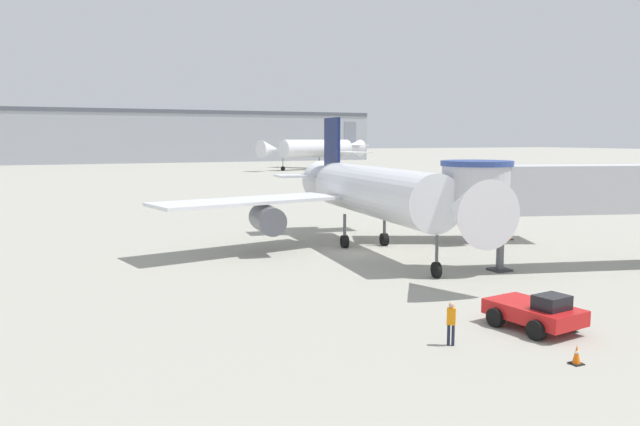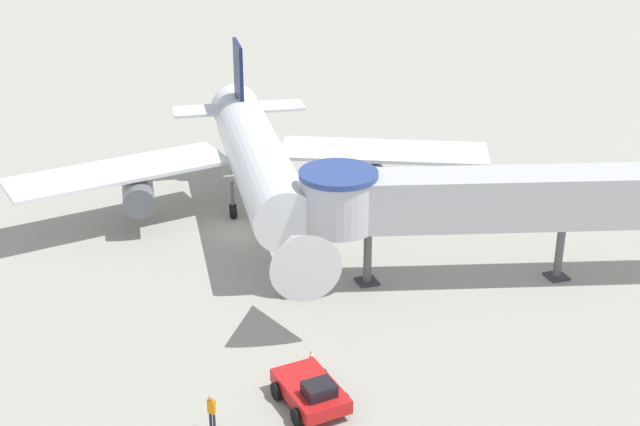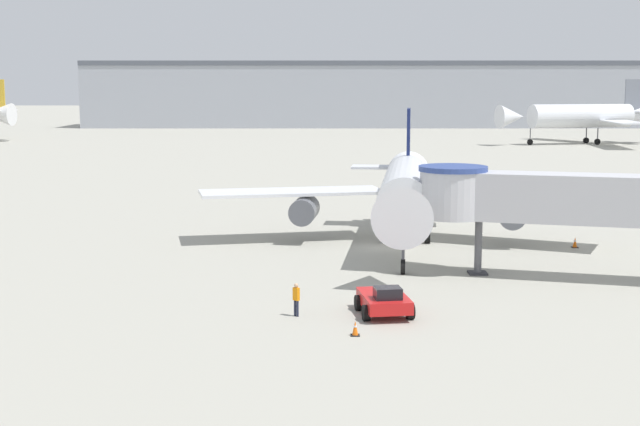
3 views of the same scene
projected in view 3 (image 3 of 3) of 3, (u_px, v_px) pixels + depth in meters
ground_plane at (384, 248)px, 61.87m from camera, size 800.00×800.00×0.00m
main_airplane at (406, 190)px, 61.71m from camera, size 30.26×25.88×9.38m
jet_bridge at (584, 199)px, 51.07m from camera, size 21.66×8.62×6.45m
pushback_tug_red at (384, 301)px, 43.77m from camera, size 2.87×3.96×1.57m
traffic_cone_starboard_wing at (575, 243)px, 61.80m from camera, size 0.45×0.45×0.74m
traffic_cone_near_nose at (399, 294)px, 46.83m from camera, size 0.45×0.45×0.74m
traffic_cone_apron_front at (355, 329)px, 40.24m from camera, size 0.41×0.41×0.68m
ground_crew_marshaller at (296, 297)px, 43.51m from camera, size 0.36×0.35×1.65m
background_jet_gray_tail at (584, 116)px, 166.16m from camera, size 31.47×34.03×12.07m
terminal_building at (385, 94)px, 233.81m from camera, size 155.63×21.14×16.94m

